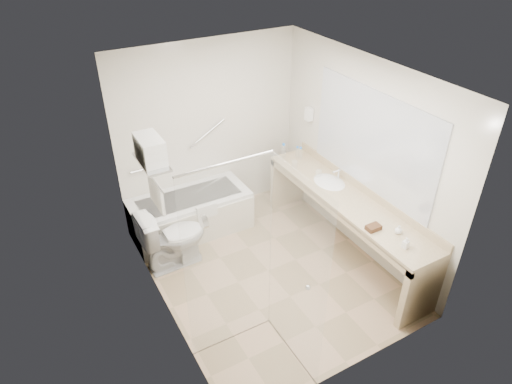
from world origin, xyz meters
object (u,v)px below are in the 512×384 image
bathtub (191,214)px  water_bottle_left (283,151)px  toilet (173,238)px  amenity_basket (373,228)px  vanity_counter (345,212)px

bathtub → water_bottle_left: bearing=-5.7°
toilet → amenity_basket: amenity_basket is taller
water_bottle_left → amenity_basket: bearing=-90.8°
vanity_counter → amenity_basket: 0.71m
vanity_counter → amenity_basket: (-0.16, -0.65, 0.24)m
vanity_counter → toilet: (-1.97, 0.85, -0.24)m
toilet → water_bottle_left: water_bottle_left is taller
vanity_counter → amenity_basket: size_ratio=16.72×
bathtub → vanity_counter: 2.09m
toilet → amenity_basket: size_ratio=5.04×
bathtub → toilet: (-0.45, -0.54, 0.12)m
vanity_counter → water_bottle_left: size_ratio=12.27×
vanity_counter → toilet: vanity_counter is taller
amenity_basket → toilet: bearing=140.5°
bathtub → water_bottle_left: (1.39, -0.14, 0.67)m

